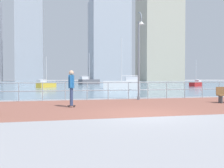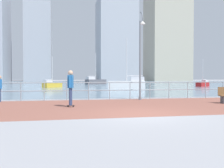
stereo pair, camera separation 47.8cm
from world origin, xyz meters
name	(u,v)px [view 2 (the right image)]	position (x,y,z in m)	size (l,w,h in m)	color
ground	(79,85)	(0.00, 40.00, 0.00)	(220.00, 220.00, 0.00)	#9E9EA3
brick_paving	(123,106)	(0.00, 3.06, 0.00)	(28.00, 7.48, 0.01)	#935647
harbor_water	(76,84)	(0.00, 51.80, 0.00)	(180.00, 88.00, 0.00)	#6B899E
waterfront_railing	(110,87)	(0.00, 6.80, 0.80)	(25.25, 0.06, 1.16)	#8C99A3
lamppost	(141,51)	(1.91, 6.05, 3.16)	(0.36, 0.82, 5.72)	slate
skateboarder	(71,85)	(-2.66, 3.02, 1.09)	(0.41, 0.56, 1.81)	black
bystander	(0,87)	(-6.74, 6.45, 0.92)	(0.33, 0.55, 1.58)	navy
sailboat_red	(128,84)	(5.24, 21.95, 0.63)	(4.93, 2.46, 6.64)	white
sailboat_blue	(203,84)	(19.63, 27.96, 0.42)	(3.15, 2.63, 4.45)	#B21E1E
sailboat_white	(52,85)	(-4.69, 28.23, 0.43)	(2.88, 3.09, 4.54)	gold
sailboat_teal	(95,81)	(3.91, 45.37, 0.66)	(5.00, 3.84, 6.91)	#595960
tower_slate	(116,40)	(15.91, 79.81, 15.21)	(13.21, 14.60, 32.08)	#A3A8B2
tower_brick	(39,43)	(-12.98, 97.92, 15.95)	(10.45, 13.71, 33.56)	#A3A8B2
tower_steel	(167,27)	(41.76, 93.30, 23.80)	(17.05, 14.96, 49.26)	#B2AD99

